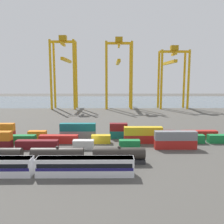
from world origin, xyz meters
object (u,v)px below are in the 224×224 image
shipping_container_10 (101,139)px  gantry_crane_east (172,70)px  shipping_container_2 (37,145)px  freight_tank_row (57,155)px  shipping_container_23 (199,134)px  gantry_crane_central (119,67)px  gantry_crane_west (64,66)px  passenger_train (35,166)px

shipping_container_10 → gantry_crane_east: gantry_crane_east is taller
shipping_container_2 → gantry_crane_east: (64.06, 98.02, 24.81)m
freight_tank_row → shipping_container_23: bearing=29.3°
shipping_container_23 → gantry_crane_central: 93.26m
gantry_crane_west → gantry_crane_east: gantry_crane_west is taller
shipping_container_23 → gantry_crane_east: bearing=81.9°
passenger_train → gantry_crane_east: bearing=63.4°
gantry_crane_central → gantry_crane_east: bearing=-0.2°
passenger_train → shipping_container_2: 20.00m
freight_tank_row → shipping_container_2: (-8.51, 11.95, -0.67)m
shipping_container_10 → gantry_crane_central: size_ratio=0.13×
shipping_container_2 → shipping_container_23: bearing=13.5°
gantry_crane_central → freight_tank_row: bearing=-99.6°
freight_tank_row → shipping_container_10: size_ratio=6.99×
shipping_container_23 → gantry_crane_west: 108.48m
shipping_container_23 → gantry_crane_east: (12.18, 85.60, 24.81)m
passenger_train → gantry_crane_central: (21.83, 117.44, 26.17)m
shipping_container_2 → gantry_crane_west: (-9.83, 97.31, 27.43)m
gantry_crane_west → shipping_container_23: bearing=-54.0°
gantry_crane_west → gantry_crane_central: size_ratio=1.02×
passenger_train → gantry_crane_west: bearing=97.4°
shipping_container_2 → shipping_container_23: same height
passenger_train → freight_tank_row: bearing=66.2°
shipping_container_2 → shipping_container_10: same height
shipping_container_10 → gantry_crane_central: 96.25m
passenger_train → shipping_container_23: 56.36m
freight_tank_row → passenger_train: bearing=-113.8°
shipping_container_2 → gantry_crane_west: size_ratio=0.25×
freight_tank_row → gantry_crane_west: gantry_crane_west is taller
shipping_container_2 → shipping_container_10: 19.34m
passenger_train → gantry_crane_central: 122.29m
freight_tank_row → gantry_crane_central: (18.61, 110.13, 26.34)m
passenger_train → shipping_container_2: (-5.28, 19.27, -0.84)m
gantry_crane_west → shipping_container_2: bearing=-84.2°
shipping_container_23 → gantry_crane_east: 89.95m
shipping_container_2 → gantry_crane_west: 101.58m
shipping_container_23 → gantry_crane_west: gantry_crane_west is taller
shipping_container_10 → gantry_crane_west: 99.22m
gantry_crane_west → gantry_crane_east: size_ratio=1.15×
shipping_container_10 → gantry_crane_west: bearing=107.2°
shipping_container_2 → gantry_crane_central: (27.12, 98.18, 27.01)m
shipping_container_2 → gantry_crane_east: bearing=56.8°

